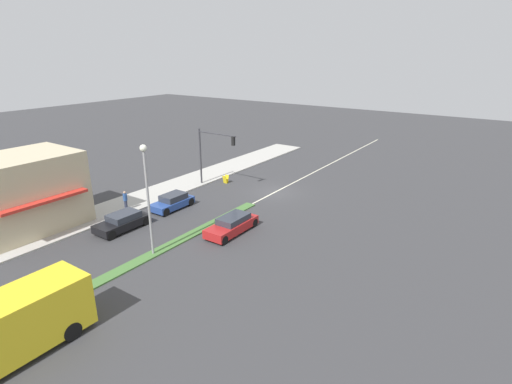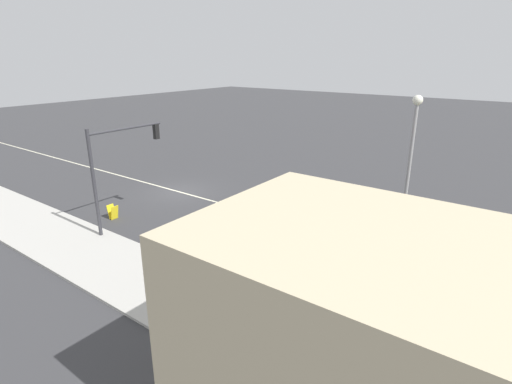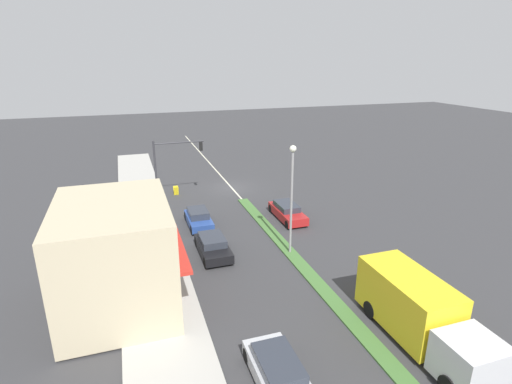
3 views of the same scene
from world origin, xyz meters
name	(u,v)px [view 1 (image 1 of 3)]	position (x,y,z in m)	size (l,w,h in m)	color
ground_plane	(119,272)	(0.00, 18.00, 0.00)	(160.00, 160.00, 0.00)	#38383A
sidewalk_right	(34,238)	(9.00, 18.50, 0.06)	(4.00, 73.00, 0.12)	#B2AFA8
lane_marking_center	(275,192)	(0.00, 0.00, 0.00)	(0.16, 60.00, 0.01)	beige
building_corner_store	(23,193)	(10.95, 17.80, 2.92)	(6.29, 7.71, 5.60)	#C6B793
traffic_signal_main	(211,148)	(6.12, 2.08, 3.90)	(4.59, 0.34, 5.60)	#333338
street_lamp	(147,187)	(0.00, 15.27, 4.78)	(0.44, 0.44, 7.37)	gray
pedestrian	(125,200)	(7.85, 11.25, 0.99)	(0.34, 0.34, 1.65)	#282D42
warning_aframe_sign	(226,179)	(5.68, 0.50, 0.43)	(0.45, 0.53, 0.84)	yellow
delivery_truck	(8,329)	(-2.20, 25.25, 1.47)	(2.44, 7.50, 2.87)	silver
hatchback_red	(232,225)	(-2.20, 9.55, 0.63)	(1.76, 4.56, 1.28)	#AD1E1E
coupe_blue	(173,202)	(5.00, 8.61, 0.62)	(1.74, 3.85, 1.28)	#284793
suv_black	(122,222)	(5.00, 13.80, 0.62)	(1.86, 4.09, 1.27)	black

